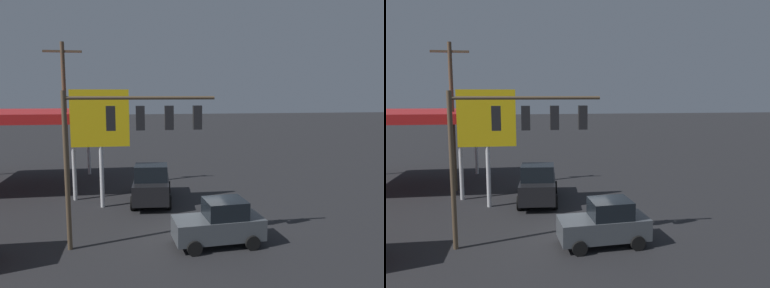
# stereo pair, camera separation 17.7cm
# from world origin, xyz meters

# --- Properties ---
(ground_plane) EXTENTS (200.00, 200.00, 0.00)m
(ground_plane) POSITION_xyz_m (0.00, 0.00, 0.00)
(ground_plane) COLOR #262628
(traffic_signal_assembly) EXTENTS (6.19, 0.43, 6.57)m
(traffic_signal_assembly) POSITION_xyz_m (3.05, 0.53, 4.93)
(traffic_signal_assembly) COLOR brown
(traffic_signal_assembly) RESTS_ON ground
(utility_pole) EXTENTS (2.40, 0.26, 9.69)m
(utility_pole) POSITION_xyz_m (7.22, -9.23, 5.13)
(utility_pole) COLOR brown
(utility_pole) RESTS_ON ground
(gas_station_canopy) EXTENTS (11.42, 8.67, 5.26)m
(gas_station_canopy) POSITION_xyz_m (11.54, -10.67, 4.91)
(gas_station_canopy) COLOR red
(gas_station_canopy) RESTS_ON ground
(price_sign) EXTENTS (3.20, 0.27, 6.66)m
(price_sign) POSITION_xyz_m (4.67, -5.22, 4.85)
(price_sign) COLOR silver
(price_sign) RESTS_ON ground
(pickup_parked) EXTENTS (2.56, 5.33, 2.40)m
(pickup_parked) POSITION_xyz_m (1.84, -5.81, 1.11)
(pickup_parked) COLOR black
(pickup_parked) RESTS_ON ground
(hatchback_crossing) EXTENTS (3.92, 2.19, 1.97)m
(hatchback_crossing) POSITION_xyz_m (-0.73, 1.01, 0.95)
(hatchback_crossing) COLOR #474C51
(hatchback_crossing) RESTS_ON ground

